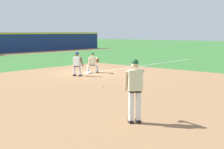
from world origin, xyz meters
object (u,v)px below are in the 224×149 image
at_px(baserunner, 77,63).
at_px(baseball, 102,86).
at_px(first_baseman, 93,62).
at_px(pitcher, 135,87).
at_px(first_base_bag, 88,73).

bearing_deg(baserunner, baseball, -115.66).
height_order(baseball, first_baseman, first_baseman).
bearing_deg(baseball, baserunner, 64.34).
bearing_deg(first_baseman, baseball, -131.17).
distance_m(baseball, pitcher, 6.28).
bearing_deg(baserunner, first_base_bag, 15.76).
distance_m(baseball, first_baseman, 5.36).
xyz_separation_m(first_base_bag, baseball, (-3.06, -4.02, -0.01)).
xyz_separation_m(baseball, baserunner, (1.75, 3.65, 0.76)).
height_order(first_base_bag, baserunner, baserunner).
bearing_deg(pitcher, first_baseman, 50.05).
xyz_separation_m(baseball, first_baseman, (3.50, 4.00, 0.69)).
relative_size(pitcher, first_baseman, 1.39).
relative_size(baseball, baserunner, 0.05).
distance_m(pitcher, baserunner, 10.18).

